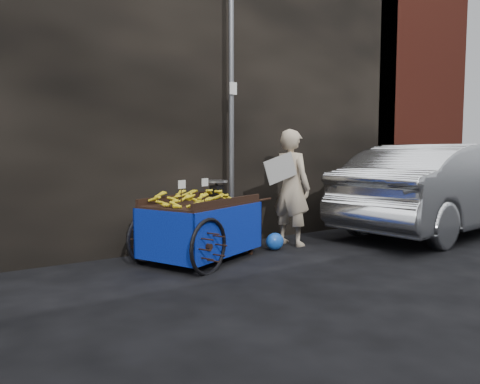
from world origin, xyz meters
TOP-DOWN VIEW (x-y plane):
  - ground at (0.00, 0.00)m, footprint 80.00×80.00m
  - building_wall at (0.39, 2.60)m, footprint 13.50×2.00m
  - street_pole at (0.30, 1.30)m, footprint 0.12×0.10m
  - banana_cart at (-0.55, 0.80)m, footprint 2.29×1.67m
  - vendor at (1.17, 0.93)m, footprint 0.93×0.75m
  - plastic_bag at (0.72, 0.77)m, footprint 0.29×0.23m
  - parked_car at (4.18, 0.26)m, footprint 4.97×2.19m

SIDE VIEW (x-z plane):
  - ground at x=0.00m, z-range 0.00..0.00m
  - plastic_bag at x=0.72m, z-range 0.00..0.26m
  - banana_cart at x=-0.55m, z-range 0.13..1.27m
  - parked_car at x=4.18m, z-range 0.00..1.59m
  - vendor at x=1.17m, z-range 0.00..1.81m
  - street_pole at x=0.30m, z-range 0.01..4.01m
  - building_wall at x=0.39m, z-range 0.00..5.00m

